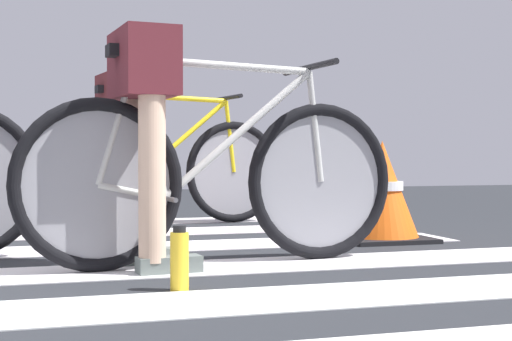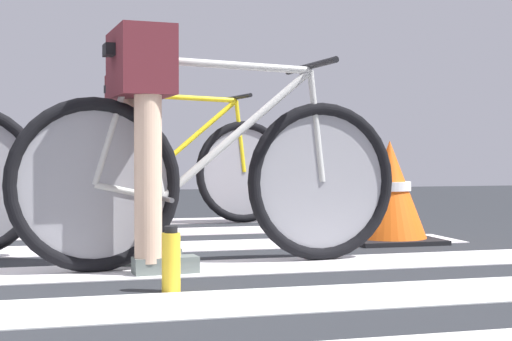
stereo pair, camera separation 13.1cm
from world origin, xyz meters
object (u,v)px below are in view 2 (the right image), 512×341
object	(u,v)px
bicycle_1_of_3	(214,177)
cyclist_3_of_3	(129,128)
water_bottle	(171,261)
bicycle_3_of_3	(174,169)
cyclist_1_of_3	(142,115)
traffic_cone	(390,194)

from	to	relation	value
bicycle_1_of_3	cyclist_3_of_3	size ratio (longest dim) A/B	1.71
bicycle_1_of_3	water_bottle	bearing A→B (deg)	-120.97
bicycle_3_of_3	water_bottle	size ratio (longest dim) A/B	7.46
cyclist_1_of_3	bicycle_3_of_3	distance (m)	2.02
bicycle_1_of_3	bicycle_3_of_3	xyz separation A→B (m)	(0.13, 1.93, 0.00)
bicycle_3_of_3	cyclist_3_of_3	world-z (taller)	cyclist_3_of_3
cyclist_3_of_3	traffic_cone	bearing A→B (deg)	-51.63
cyclist_1_of_3	cyclist_3_of_3	world-z (taller)	cyclist_3_of_3
cyclist_3_of_3	water_bottle	bearing A→B (deg)	-100.42
bicycle_3_of_3	traffic_cone	bearing A→B (deg)	-60.29
traffic_cone	water_bottle	bearing A→B (deg)	-138.87
cyclist_1_of_3	bicycle_1_of_3	bearing A→B (deg)	-0.00
bicycle_1_of_3	water_bottle	world-z (taller)	bicycle_1_of_3
water_bottle	cyclist_3_of_3	bearing A→B (deg)	87.97
bicycle_1_of_3	cyclist_1_of_3	world-z (taller)	cyclist_1_of_3
cyclist_1_of_3	water_bottle	size ratio (longest dim) A/B	4.32
bicycle_1_of_3	traffic_cone	distance (m)	1.31
cyclist_1_of_3	cyclist_3_of_3	bearing A→B (deg)	80.77
bicycle_1_of_3	cyclist_1_of_3	xyz separation A→B (m)	(-0.31, -0.03, 0.26)
bicycle_3_of_3	water_bottle	world-z (taller)	bicycle_3_of_3
bicycle_3_of_3	cyclist_1_of_3	bearing A→B (deg)	-110.92
water_bottle	traffic_cone	size ratio (longest dim) A/B	0.41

